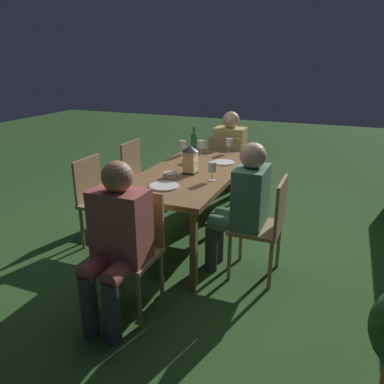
{
  "coord_description": "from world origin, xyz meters",
  "views": [
    {
      "loc": [
        3.25,
        1.33,
        1.77
      ],
      "look_at": [
        0.0,
        0.0,
        0.52
      ],
      "focal_mm": 35.2,
      "sensor_mm": 36.0,
      "label": 1
    }
  ],
  "objects_px": {
    "dining_table": "(192,176)",
    "person_in_green": "(243,203)",
    "person_in_mustard": "(231,151)",
    "wine_glass_a": "(183,145)",
    "plate_b": "(164,186)",
    "wine_glass_c": "(212,168)",
    "wine_glass_d": "(229,143)",
    "bowl_olives": "(188,161)",
    "person_in_rust": "(116,237)",
    "green_bottle_on_table": "(194,142)",
    "lantern_centerpiece": "(190,158)",
    "chair_side_left_b": "(99,197)",
    "wine_glass_b": "(201,145)",
    "chair_side_right_b": "(265,223)",
    "chair_head_near": "(226,166)",
    "chair_side_left_a": "(140,175)",
    "bowl_bread": "(170,175)",
    "plate_a": "(223,162)",
    "chair_head_far": "(132,245)"
  },
  "relations": [
    {
      "from": "wine_glass_b",
      "to": "chair_side_right_b",
      "type": "bearing_deg",
      "value": 43.16
    },
    {
      "from": "wine_glass_d",
      "to": "bowl_bread",
      "type": "distance_m",
      "value": 1.14
    },
    {
      "from": "wine_glass_c",
      "to": "bowl_olives",
      "type": "relative_size",
      "value": 1.31
    },
    {
      "from": "green_bottle_on_table",
      "to": "person_in_rust",
      "type": "bearing_deg",
      "value": 7.68
    },
    {
      "from": "lantern_centerpiece",
      "to": "green_bottle_on_table",
      "type": "bearing_deg",
      "value": -160.11
    },
    {
      "from": "chair_side_left_b",
      "to": "lantern_centerpiece",
      "type": "xyz_separation_m",
      "value": [
        -0.32,
        0.84,
        0.4
      ]
    },
    {
      "from": "chair_side_left_a",
      "to": "wine_glass_d",
      "type": "xyz_separation_m",
      "value": [
        -0.42,
        0.94,
        0.37
      ]
    },
    {
      "from": "wine_glass_a",
      "to": "chair_side_left_b",
      "type": "bearing_deg",
      "value": -27.35
    },
    {
      "from": "person_in_mustard",
      "to": "plate_a",
      "type": "relative_size",
      "value": 5.06
    },
    {
      "from": "person_in_rust",
      "to": "wine_glass_a",
      "type": "xyz_separation_m",
      "value": [
        -1.88,
        -0.33,
        0.22
      ]
    },
    {
      "from": "wine_glass_d",
      "to": "bowl_olives",
      "type": "bearing_deg",
      "value": -23.73
    },
    {
      "from": "plate_b",
      "to": "chair_side_right_b",
      "type": "bearing_deg",
      "value": 99.37
    },
    {
      "from": "wine_glass_b",
      "to": "bowl_bread",
      "type": "xyz_separation_m",
      "value": [
        0.9,
        0.04,
        -0.09
      ]
    },
    {
      "from": "person_in_mustard",
      "to": "green_bottle_on_table",
      "type": "bearing_deg",
      "value": -25.2
    },
    {
      "from": "person_in_mustard",
      "to": "green_bottle_on_table",
      "type": "height_order",
      "value": "person_in_mustard"
    },
    {
      "from": "dining_table",
      "to": "wine_glass_d",
      "type": "xyz_separation_m",
      "value": [
        -0.83,
        0.12,
        0.17
      ]
    },
    {
      "from": "chair_side_right_b",
      "to": "green_bottle_on_table",
      "type": "bearing_deg",
      "value": -136.4
    },
    {
      "from": "person_in_rust",
      "to": "green_bottle_on_table",
      "type": "xyz_separation_m",
      "value": [
        -2.09,
        -0.28,
        0.21
      ]
    },
    {
      "from": "lantern_centerpiece",
      "to": "wine_glass_a",
      "type": "distance_m",
      "value": 0.71
    },
    {
      "from": "person_in_rust",
      "to": "wine_glass_d",
      "type": "relative_size",
      "value": 6.8
    },
    {
      "from": "chair_side_left_b",
      "to": "green_bottle_on_table",
      "type": "xyz_separation_m",
      "value": [
        -1.15,
        0.53,
        0.36
      ]
    },
    {
      "from": "dining_table",
      "to": "person_in_green",
      "type": "distance_m",
      "value": 0.74
    },
    {
      "from": "person_in_rust",
      "to": "wine_glass_b",
      "type": "xyz_separation_m",
      "value": [
        -1.96,
        -0.14,
        0.22
      ]
    },
    {
      "from": "chair_side_left_b",
      "to": "chair_head_near",
      "type": "xyz_separation_m",
      "value": [
        -1.56,
        0.82,
        0.0
      ]
    },
    {
      "from": "chair_side_right_b",
      "to": "chair_side_left_a",
      "type": "xyz_separation_m",
      "value": [
        -0.81,
        -1.63,
        0.0
      ]
    },
    {
      "from": "person_in_green",
      "to": "person_in_rust",
      "type": "relative_size",
      "value": 1.0
    },
    {
      "from": "chair_side_left_b",
      "to": "lantern_centerpiece",
      "type": "height_order",
      "value": "lantern_centerpiece"
    },
    {
      "from": "chair_side_left_b",
      "to": "plate_a",
      "type": "bearing_deg",
      "value": 127.84
    },
    {
      "from": "person_in_mustard",
      "to": "bowl_bread",
      "type": "bearing_deg",
      "value": -3.31
    },
    {
      "from": "bowl_olives",
      "to": "wine_glass_a",
      "type": "bearing_deg",
      "value": -146.63
    },
    {
      "from": "wine_glass_a",
      "to": "wine_glass_b",
      "type": "xyz_separation_m",
      "value": [
        -0.08,
        0.19,
        0.0
      ]
    },
    {
      "from": "green_bottle_on_table",
      "to": "wine_glass_b",
      "type": "height_order",
      "value": "green_bottle_on_table"
    },
    {
      "from": "chair_head_far",
      "to": "wine_glass_a",
      "type": "bearing_deg",
      "value": -168.87
    },
    {
      "from": "lantern_centerpiece",
      "to": "plate_b",
      "type": "bearing_deg",
      "value": -6.57
    },
    {
      "from": "wine_glass_b",
      "to": "plate_a",
      "type": "xyz_separation_m",
      "value": [
        0.23,
        0.34,
        -0.11
      ]
    },
    {
      "from": "person_in_mustard",
      "to": "wine_glass_d",
      "type": "relative_size",
      "value": 6.8
    },
    {
      "from": "wine_glass_c",
      "to": "dining_table",
      "type": "bearing_deg",
      "value": -127.92
    },
    {
      "from": "plate_b",
      "to": "wine_glass_c",
      "type": "bearing_deg",
      "value": 135.65
    },
    {
      "from": "chair_head_near",
      "to": "wine_glass_b",
      "type": "distance_m",
      "value": 0.67
    },
    {
      "from": "person_in_mustard",
      "to": "lantern_centerpiece",
      "type": "xyz_separation_m",
      "value": [
        1.43,
        0.02,
        0.25
      ]
    },
    {
      "from": "person_in_mustard",
      "to": "bowl_bread",
      "type": "xyz_separation_m",
      "value": [
        1.64,
        -0.09,
        0.13
      ]
    },
    {
      "from": "person_in_green",
      "to": "plate_b",
      "type": "distance_m",
      "value": 0.68
    },
    {
      "from": "person_in_rust",
      "to": "chair_side_left_a",
      "type": "xyz_separation_m",
      "value": [
        -1.75,
        -0.82,
        -0.15
      ]
    },
    {
      "from": "person_in_rust",
      "to": "plate_b",
      "type": "bearing_deg",
      "value": -177.66
    },
    {
      "from": "chair_side_right_b",
      "to": "person_in_rust",
      "type": "bearing_deg",
      "value": -40.94
    },
    {
      "from": "plate_a",
      "to": "lantern_centerpiece",
      "type": "bearing_deg",
      "value": -20.8
    },
    {
      "from": "green_bottle_on_table",
      "to": "wine_glass_a",
      "type": "bearing_deg",
      "value": -12.7
    },
    {
      "from": "person_in_mustard",
      "to": "wine_glass_a",
      "type": "xyz_separation_m",
      "value": [
        0.82,
        -0.33,
        0.22
      ]
    },
    {
      "from": "wine_glass_a",
      "to": "lantern_centerpiece",
      "type": "bearing_deg",
      "value": 29.53
    },
    {
      "from": "wine_glass_b",
      "to": "chair_side_left_b",
      "type": "bearing_deg",
      "value": -33.75
    }
  ]
}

